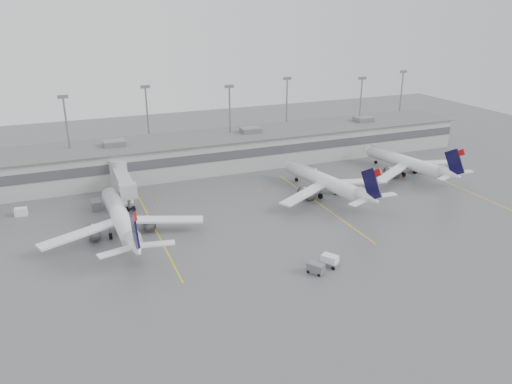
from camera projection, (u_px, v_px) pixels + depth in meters
name	position (u px, v px, depth m)	size (l,w,h in m)	color
ground	(298.00, 273.00, 78.80)	(260.00, 260.00, 0.00)	#4F4F51
terminal	(196.00, 153.00, 127.53)	(152.00, 17.00, 9.45)	#ACADA7
light_masts	(189.00, 118.00, 129.75)	(142.40, 8.00, 20.60)	gray
jet_bridge_right	(121.00, 179.00, 109.77)	(4.00, 17.20, 7.00)	#A8AAAD
stand_markings	(244.00, 217.00, 99.58)	(105.25, 40.00, 0.01)	yellow
jet_mid_left	(121.00, 219.00, 90.55)	(29.50, 33.08, 10.70)	white
jet_mid_right	(327.00, 182.00, 109.56)	(28.54, 32.26, 10.51)	white
jet_far_right	(409.00, 163.00, 123.30)	(27.16, 30.74, 10.05)	white
baggage_tug	(330.00, 262.00, 80.82)	(3.16, 3.49, 1.92)	white
baggage_cart	(316.00, 268.00, 78.60)	(2.71, 3.04, 1.70)	slate
gse_uld_a	(21.00, 212.00, 100.15)	(2.26, 1.50, 1.60)	white
gse_uld_b	(127.00, 199.00, 106.43)	(2.37, 1.58, 1.68)	white
gse_uld_c	(312.00, 173.00, 122.69)	(2.54, 1.69, 1.80)	white
gse_loader	(96.00, 205.00, 103.09)	(1.94, 3.11, 1.94)	slate
cone_b	(155.00, 199.00, 107.82)	(0.43, 0.43, 0.68)	orange
cone_c	(258.00, 187.00, 114.92)	(0.45, 0.45, 0.71)	orange
cone_d	(402.00, 175.00, 122.86)	(0.50, 0.50, 0.79)	orange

